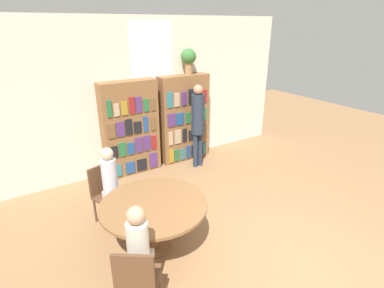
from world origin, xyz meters
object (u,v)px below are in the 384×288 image
(chair_near_camera, at_px, (137,279))
(librarian_standing, at_px, (198,119))
(reading_table, at_px, (154,210))
(chair_left_side, at_px, (106,191))
(bookshelf_left, at_px, (131,129))
(flower_vase, at_px, (189,58))
(seated_reader_left, at_px, (112,184))
(seated_reader_right, at_px, (140,250))
(bookshelf_right, at_px, (184,119))

(chair_near_camera, bearing_deg, librarian_standing, 82.19)
(reading_table, height_order, librarian_standing, librarian_standing)
(chair_left_side, bearing_deg, bookshelf_left, -144.51)
(flower_vase, xyz_separation_m, seated_reader_left, (-2.25, -1.51, -1.50))
(bookshelf_left, xyz_separation_m, seated_reader_right, (-1.11, -3.00, -0.23))
(seated_reader_right, height_order, librarian_standing, librarian_standing)
(flower_vase, height_order, seated_reader_right, flower_vase)
(librarian_standing, bearing_deg, chair_near_camera, -133.06)
(flower_vase, distance_m, reading_table, 3.43)
(bookshelf_right, bearing_deg, chair_left_side, -148.68)
(flower_vase, bearing_deg, chair_near_camera, -129.23)
(bookshelf_left, xyz_separation_m, flower_vase, (1.36, 0.00, 1.26))
(bookshelf_right, height_order, seated_reader_right, bookshelf_right)
(chair_near_camera, bearing_deg, flower_vase, 86.02)
(bookshelf_left, distance_m, chair_near_camera, 3.41)
(chair_left_side, height_order, seated_reader_right, seated_reader_right)
(chair_left_side, bearing_deg, librarian_standing, -178.24)
(bookshelf_left, height_order, librarian_standing, bookshelf_left)
(bookshelf_right, distance_m, librarian_standing, 0.52)
(reading_table, bearing_deg, chair_near_camera, -125.25)
(flower_vase, distance_m, seated_reader_right, 4.16)
(librarian_standing, bearing_deg, bookshelf_left, 158.26)
(bookshelf_left, relative_size, seated_reader_right, 1.49)
(flower_vase, bearing_deg, seated_reader_right, -129.42)
(reading_table, xyz_separation_m, chair_left_side, (-0.33, 0.98, -0.11))
(reading_table, distance_m, seated_reader_left, 0.85)
(bookshelf_right, xyz_separation_m, seated_reader_right, (-2.34, -3.00, -0.23))
(chair_near_camera, bearing_deg, chair_left_side, 117.00)
(seated_reader_left, bearing_deg, reading_table, 90.00)
(bookshelf_left, relative_size, librarian_standing, 1.07)
(reading_table, height_order, chair_left_side, chair_left_side)
(bookshelf_left, height_order, flower_vase, flower_vase)
(flower_vase, relative_size, librarian_standing, 0.30)
(bookshelf_left, height_order, chair_near_camera, bookshelf_left)
(bookshelf_left, height_order, seated_reader_left, bookshelf_left)
(librarian_standing, bearing_deg, reading_table, -136.14)
(bookshelf_left, xyz_separation_m, bookshelf_right, (1.23, 0.00, 0.00))
(seated_reader_left, relative_size, librarian_standing, 0.71)
(chair_left_side, bearing_deg, bookshelf_right, -167.43)
(bookshelf_left, xyz_separation_m, librarian_standing, (1.26, -0.50, 0.12))
(flower_vase, distance_m, chair_left_side, 3.16)
(flower_vase, relative_size, seated_reader_right, 0.41)
(seated_reader_left, xyz_separation_m, librarian_standing, (2.15, 1.01, 0.36))
(chair_left_side, height_order, librarian_standing, librarian_standing)
(chair_near_camera, bearing_deg, bookshelf_left, 104.07)
(librarian_standing, bearing_deg, chair_left_side, -159.49)
(bookshelf_left, bearing_deg, seated_reader_left, -120.76)
(seated_reader_right, distance_m, librarian_standing, 3.46)
(bookshelf_left, bearing_deg, chair_left_side, -125.76)
(librarian_standing, bearing_deg, bookshelf_right, 93.34)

